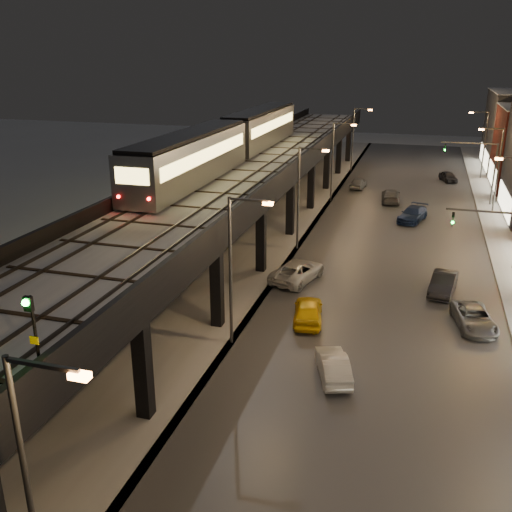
# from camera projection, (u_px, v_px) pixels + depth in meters

# --- Properties ---
(ground) EXTENTS (220.00, 220.00, 0.00)m
(ground) POSITION_uv_depth(u_px,v_px,m) (142.00, 499.00, 22.25)
(ground) COLOR silver
(road_surface) EXTENTS (17.00, 120.00, 0.06)m
(road_surface) POSITION_uv_depth(u_px,v_px,m) (395.00, 243.00, 51.83)
(road_surface) COLOR #46474D
(road_surface) RESTS_ON ground
(under_viaduct_pavement) EXTENTS (11.00, 120.00, 0.06)m
(under_viaduct_pavement) POSITION_uv_depth(u_px,v_px,m) (253.00, 231.00, 55.42)
(under_viaduct_pavement) COLOR #9FA1A8
(under_viaduct_pavement) RESTS_ON ground
(elevated_viaduct) EXTENTS (9.00, 100.00, 6.30)m
(elevated_viaduct) POSITION_uv_depth(u_px,v_px,m) (242.00, 181.00, 50.68)
(elevated_viaduct) COLOR black
(elevated_viaduct) RESTS_ON ground
(viaduct_trackbed) EXTENTS (8.40, 100.00, 0.32)m
(viaduct_trackbed) POSITION_uv_depth(u_px,v_px,m) (243.00, 172.00, 50.54)
(viaduct_trackbed) COLOR #B2B7C1
(viaduct_trackbed) RESTS_ON elevated_viaduct
(viaduct_parapet_streetside) EXTENTS (0.30, 100.00, 1.10)m
(viaduct_parapet_streetside) POSITION_uv_depth(u_px,v_px,m) (291.00, 170.00, 49.25)
(viaduct_parapet_streetside) COLOR black
(viaduct_parapet_streetside) RESTS_ON elevated_viaduct
(viaduct_parapet_far) EXTENTS (0.30, 100.00, 1.10)m
(viaduct_parapet_far) POSITION_uv_depth(u_px,v_px,m) (197.00, 164.00, 51.56)
(viaduct_parapet_far) COLOR black
(viaduct_parapet_far) RESTS_ON elevated_viaduct
(streetlight_left_0) EXTENTS (2.57, 0.28, 9.00)m
(streetlight_left_0) POSITION_uv_depth(u_px,v_px,m) (33.00, 474.00, 16.08)
(streetlight_left_0) COLOR #38383A
(streetlight_left_0) RESTS_ON ground
(streetlight_left_1) EXTENTS (2.57, 0.28, 9.00)m
(streetlight_left_1) POSITION_uv_depth(u_px,v_px,m) (235.00, 262.00, 32.32)
(streetlight_left_1) COLOR #38383A
(streetlight_left_1) RESTS_ON ground
(streetlight_left_2) EXTENTS (2.57, 0.28, 9.00)m
(streetlight_left_2) POSITION_uv_depth(u_px,v_px,m) (302.00, 191.00, 48.56)
(streetlight_left_2) COLOR #38383A
(streetlight_left_2) RESTS_ON ground
(streetlight_left_3) EXTENTS (2.57, 0.28, 9.00)m
(streetlight_left_3) POSITION_uv_depth(u_px,v_px,m) (335.00, 156.00, 64.81)
(streetlight_left_3) COLOR #38383A
(streetlight_left_3) RESTS_ON ground
(streetlight_right_3) EXTENTS (2.56, 0.28, 9.00)m
(streetlight_right_3) POSITION_uv_depth(u_px,v_px,m) (496.00, 164.00, 60.24)
(streetlight_right_3) COLOR #38383A
(streetlight_right_3) RESTS_ON ground
(streetlight_left_4) EXTENTS (2.57, 0.28, 9.00)m
(streetlight_left_4) POSITION_uv_depth(u_px,v_px,m) (355.00, 135.00, 81.05)
(streetlight_left_4) COLOR #38383A
(streetlight_left_4) RESTS_ON ground
(streetlight_right_4) EXTENTS (2.56, 0.28, 9.00)m
(streetlight_right_4) POSITION_uv_depth(u_px,v_px,m) (483.00, 140.00, 76.48)
(streetlight_right_4) COLOR #38383A
(streetlight_right_4) RESTS_ON ground
(traffic_light_rig_b) EXTENTS (6.10, 0.34, 7.00)m
(traffic_light_rig_b) POSITION_uv_depth(u_px,v_px,m) (484.00, 166.00, 63.43)
(traffic_light_rig_b) COLOR #38383A
(traffic_light_rig_b) RESTS_ON ground
(subway_train) EXTENTS (3.24, 39.59, 3.88)m
(subway_train) POSITION_uv_depth(u_px,v_px,m) (231.00, 140.00, 54.35)
(subway_train) COLOR gray
(subway_train) RESTS_ON viaduct_trackbed
(rail_signal) EXTENTS (0.31, 0.41, 2.69)m
(rail_signal) POSITION_uv_depth(u_px,v_px,m) (31.00, 319.00, 17.98)
(rail_signal) COLOR black
(rail_signal) RESTS_ON viaduct_trackbed
(car_taxi) EXTENTS (2.52, 4.71, 1.52)m
(car_taxi) POSITION_uv_depth(u_px,v_px,m) (308.00, 311.00, 36.57)
(car_taxi) COLOR yellow
(car_taxi) RESTS_ON ground
(car_near_white) EXTENTS (2.69, 4.37, 1.36)m
(car_near_white) POSITION_uv_depth(u_px,v_px,m) (333.00, 366.00, 30.35)
(car_near_white) COLOR silver
(car_near_white) RESTS_ON ground
(car_mid_silver) EXTENTS (3.86, 5.96, 1.53)m
(car_mid_silver) POSITION_uv_depth(u_px,v_px,m) (297.00, 272.00, 43.11)
(car_mid_silver) COLOR silver
(car_mid_silver) RESTS_ON ground
(car_mid_dark) EXTENTS (2.46, 5.21, 1.47)m
(car_mid_dark) POSITION_uv_depth(u_px,v_px,m) (391.00, 196.00, 65.69)
(car_mid_dark) COLOR slate
(car_mid_dark) RESTS_ON ground
(car_far_white) EXTENTS (1.96, 4.12, 1.36)m
(car_far_white) POSITION_uv_depth(u_px,v_px,m) (358.00, 183.00, 72.28)
(car_far_white) COLOR gray
(car_far_white) RESTS_ON ground
(car_onc_silver) EXTENTS (2.24, 4.68, 1.48)m
(car_onc_silver) POSITION_uv_depth(u_px,v_px,m) (443.00, 284.00, 40.87)
(car_onc_silver) COLOR #232326
(car_onc_silver) RESTS_ON ground
(car_onc_dark) EXTENTS (3.02, 4.98, 1.29)m
(car_onc_dark) POSITION_uv_depth(u_px,v_px,m) (474.00, 319.00, 35.79)
(car_onc_dark) COLOR slate
(car_onc_dark) RESTS_ON ground
(car_onc_white) EXTENTS (3.30, 5.39, 1.46)m
(car_onc_white) POSITION_uv_depth(u_px,v_px,m) (413.00, 215.00, 58.27)
(car_onc_white) COLOR #17254D
(car_onc_white) RESTS_ON ground
(car_onc_red) EXTENTS (2.74, 4.17, 1.32)m
(car_onc_red) POSITION_uv_depth(u_px,v_px,m) (448.00, 177.00, 76.09)
(car_onc_red) COLOR black
(car_onc_red) RESTS_ON ground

